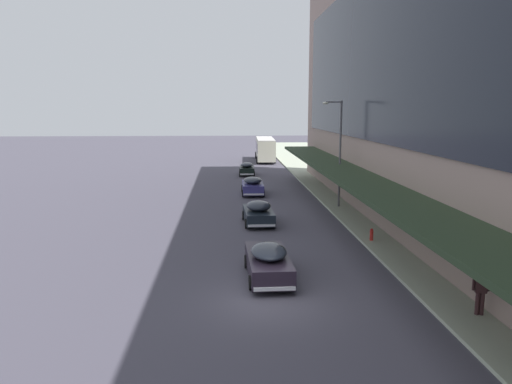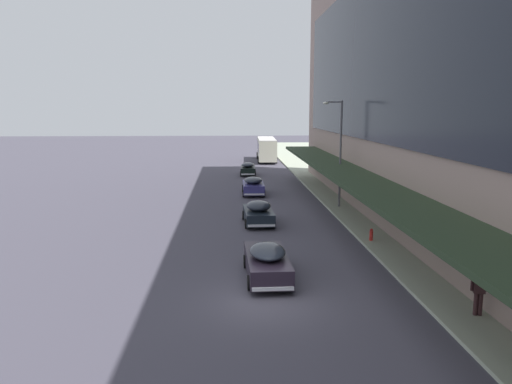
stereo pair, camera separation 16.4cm
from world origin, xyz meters
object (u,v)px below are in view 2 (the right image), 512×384
sedan_lead_mid (248,169)px  street_lamp (339,147)px  sedan_second_mid (258,213)px  transit_bus_kerbside_front (267,148)px  sedan_oncoming_rear (253,186)px  fire_hydrant (371,235)px  pedestrian_at_kerb (479,288)px  sedan_trailing_mid (267,261)px

sedan_lead_mid → street_lamp: street_lamp is taller
sedan_second_mid → street_lamp: size_ratio=0.54×
transit_bus_kerbside_front → sedan_oncoming_rear: (-3.32, -28.20, -1.10)m
sedan_lead_mid → sedan_oncoming_rear: (-0.04, -13.01, 0.05)m
street_lamp → fire_hydrant: 10.83m
pedestrian_at_kerb → sedan_oncoming_rear: bearing=104.2°
sedan_lead_mid → sedan_oncoming_rear: size_ratio=0.99×
street_lamp → sedan_lead_mid: bearing=107.2°
sedan_lead_mid → fire_hydrant: bearing=-78.8°
transit_bus_kerbside_front → sedan_second_mid: bearing=-95.1°
fire_hydrant → sedan_second_mid: bearing=140.3°
sedan_trailing_mid → pedestrian_at_kerb: bearing=-33.5°
transit_bus_kerbside_front → street_lamp: bearing=-85.4°
street_lamp → sedan_trailing_mid: bearing=-113.0°
sedan_trailing_mid → pedestrian_at_kerb: size_ratio=2.71×
sedan_oncoming_rear → pedestrian_at_kerb: (6.86, -27.00, 0.40)m
sedan_second_mid → sedan_trailing_mid: 10.68m
transit_bus_kerbside_front → sedan_oncoming_rear: bearing=-96.7°
transit_bus_kerbside_front → fire_hydrant: transit_bus_kerbside_front is taller
pedestrian_at_kerb → street_lamp: bearing=92.1°
sedan_second_mid → street_lamp: bearing=37.5°
sedan_second_mid → fire_hydrant: bearing=-39.7°
sedan_oncoming_rear → pedestrian_at_kerb: 27.86m
sedan_lead_mid → sedan_oncoming_rear: bearing=-90.2°
sedan_oncoming_rear → fire_hydrant: 17.59m
sedan_second_mid → pedestrian_at_kerb: 17.07m
pedestrian_at_kerb → fire_hydrant: pedestrian_at_kerb is taller
sedan_second_mid → sedan_trailing_mid: (-0.25, -10.68, 0.02)m
transit_bus_kerbside_front → pedestrian_at_kerb: 55.31m
sedan_lead_mid → sedan_second_mid: sedan_second_mid is taller
transit_bus_kerbside_front → sedan_oncoming_rear: size_ratio=2.36×
sedan_lead_mid → pedestrian_at_kerb: bearing=-80.3°
sedan_trailing_mid → pedestrian_at_kerb: pedestrian_at_kerb is taller
transit_bus_kerbside_front → fire_hydrant: (2.59, -44.76, -1.39)m
sedan_oncoming_rear → street_lamp: 9.83m
transit_bus_kerbside_front → fire_hydrant: size_ratio=15.11×
sedan_second_mid → fire_hydrant: sedan_second_mid is taller
sedan_oncoming_rear → pedestrian_at_kerb: pedestrian_at_kerb is taller
sedan_oncoming_rear → sedan_trailing_mid: sedan_trailing_mid is taller
transit_bus_kerbside_front → sedan_second_mid: transit_bus_kerbside_front is taller
sedan_oncoming_rear → fire_hydrant: bearing=-70.4°
sedan_oncoming_rear → street_lamp: street_lamp is taller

